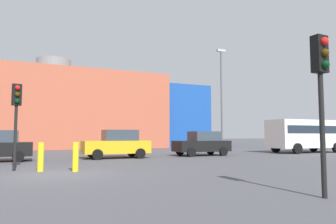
{
  "coord_description": "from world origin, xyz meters",
  "views": [
    {
      "loc": [
        -0.78,
        -12.44,
        1.46
      ],
      "look_at": [
        7.25,
        5.87,
        2.96
      ],
      "focal_mm": 33.21,
      "sensor_mm": 36.0,
      "label": 1
    }
  ],
  "objects_px": {
    "parked_car_2": "(117,144)",
    "bollard_yellow_1": "(41,157)",
    "traffic_light_near_right": "(321,77)",
    "street_lamp": "(222,94)",
    "white_bus": "(305,133)",
    "parked_car_3": "(202,144)",
    "bollard_yellow_0": "(76,157)",
    "traffic_light_island": "(16,107)"
  },
  "relations": [
    {
      "from": "traffic_light_near_right",
      "to": "parked_car_2",
      "type": "bearing_deg",
      "value": -178.33
    },
    {
      "from": "traffic_light_near_right",
      "to": "traffic_light_island",
      "type": "xyz_separation_m",
      "value": [
        -6.9,
        9.07,
        -0.18
      ]
    },
    {
      "from": "parked_car_3",
      "to": "bollard_yellow_0",
      "type": "relative_size",
      "value": 3.38
    },
    {
      "from": "bollard_yellow_0",
      "to": "street_lamp",
      "type": "xyz_separation_m",
      "value": [
        13.27,
        9.43,
        4.41
      ]
    },
    {
      "from": "parked_car_3",
      "to": "white_bus",
      "type": "xyz_separation_m",
      "value": [
        9.94,
        -0.16,
        0.76
      ]
    },
    {
      "from": "parked_car_2",
      "to": "bollard_yellow_0",
      "type": "relative_size",
      "value": 3.52
    },
    {
      "from": "traffic_light_island",
      "to": "bollard_yellow_0",
      "type": "relative_size",
      "value": 3.04
    },
    {
      "from": "traffic_light_island",
      "to": "street_lamp",
      "type": "distance_m",
      "value": 17.72
    },
    {
      "from": "parked_car_2",
      "to": "traffic_light_near_right",
      "type": "relative_size",
      "value": 1.08
    },
    {
      "from": "street_lamp",
      "to": "white_bus",
      "type": "bearing_deg",
      "value": -26.21
    },
    {
      "from": "parked_car_2",
      "to": "street_lamp",
      "type": "relative_size",
      "value": 0.47
    },
    {
      "from": "white_bus",
      "to": "parked_car_2",
      "type": "bearing_deg",
      "value": -0.55
    },
    {
      "from": "traffic_light_near_right",
      "to": "traffic_light_island",
      "type": "distance_m",
      "value": 11.4
    },
    {
      "from": "parked_car_3",
      "to": "white_bus",
      "type": "relative_size",
      "value": 0.59
    },
    {
      "from": "parked_car_3",
      "to": "parked_car_2",
      "type": "bearing_deg",
      "value": 0.0
    },
    {
      "from": "parked_car_2",
      "to": "street_lamp",
      "type": "xyz_separation_m",
      "value": [
        9.9,
        2.94,
        4.1
      ]
    },
    {
      "from": "traffic_light_near_right",
      "to": "bollard_yellow_1",
      "type": "relative_size",
      "value": 3.31
    },
    {
      "from": "parked_car_3",
      "to": "street_lamp",
      "type": "bearing_deg",
      "value": -141.17
    },
    {
      "from": "street_lamp",
      "to": "traffic_light_island",
      "type": "bearing_deg",
      "value": -152.17
    },
    {
      "from": "parked_car_3",
      "to": "traffic_light_island",
      "type": "relative_size",
      "value": 1.11
    },
    {
      "from": "parked_car_3",
      "to": "bollard_yellow_1",
      "type": "distance_m",
      "value": 12.4
    },
    {
      "from": "traffic_light_near_right",
      "to": "bollard_yellow_1",
      "type": "height_order",
      "value": "traffic_light_near_right"
    },
    {
      "from": "white_bus",
      "to": "bollard_yellow_1",
      "type": "height_order",
      "value": "white_bus"
    },
    {
      "from": "traffic_light_island",
      "to": "white_bus",
      "type": "bearing_deg",
      "value": 91.07
    },
    {
      "from": "white_bus",
      "to": "traffic_light_near_right",
      "type": "xyz_separation_m",
      "value": [
        -14.92,
        -14.17,
        1.21
      ]
    },
    {
      "from": "parked_car_2",
      "to": "bollard_yellow_0",
      "type": "bearing_deg",
      "value": 62.62
    },
    {
      "from": "traffic_light_near_right",
      "to": "bollard_yellow_0",
      "type": "xyz_separation_m",
      "value": [
        -4.64,
        7.84,
        -2.24
      ]
    },
    {
      "from": "traffic_light_island",
      "to": "bollard_yellow_1",
      "type": "height_order",
      "value": "traffic_light_island"
    },
    {
      "from": "traffic_light_near_right",
      "to": "street_lamp",
      "type": "xyz_separation_m",
      "value": [
        8.63,
        17.27,
        2.17
      ]
    },
    {
      "from": "white_bus",
      "to": "bollard_yellow_1",
      "type": "xyz_separation_m",
      "value": [
        -20.85,
        -5.74,
        -1.04
      ]
    },
    {
      "from": "parked_car_2",
      "to": "traffic_light_island",
      "type": "bearing_deg",
      "value": 43.05
    },
    {
      "from": "parked_car_2",
      "to": "bollard_yellow_1",
      "type": "xyz_separation_m",
      "value": [
        -4.66,
        -5.89,
        -0.31
      ]
    },
    {
      "from": "street_lamp",
      "to": "parked_car_2",
      "type": "bearing_deg",
      "value": -163.47
    },
    {
      "from": "traffic_light_island",
      "to": "parked_car_2",
      "type": "bearing_deg",
      "value": 120.96
    },
    {
      "from": "white_bus",
      "to": "bollard_yellow_0",
      "type": "xyz_separation_m",
      "value": [
        -19.56,
        -6.34,
        -1.03
      ]
    },
    {
      "from": "traffic_light_island",
      "to": "bollard_yellow_0",
      "type": "distance_m",
      "value": 3.3
    },
    {
      "from": "parked_car_2",
      "to": "bollard_yellow_0",
      "type": "distance_m",
      "value": 7.32
    },
    {
      "from": "traffic_light_near_right",
      "to": "white_bus",
      "type": "bearing_deg",
      "value": 130.13
    },
    {
      "from": "street_lamp",
      "to": "bollard_yellow_1",
      "type": "bearing_deg",
      "value": -148.76
    },
    {
      "from": "parked_car_2",
      "to": "bollard_yellow_1",
      "type": "bearing_deg",
      "value": 51.69
    },
    {
      "from": "parked_car_2",
      "to": "bollard_yellow_1",
      "type": "height_order",
      "value": "parked_car_2"
    },
    {
      "from": "parked_car_2",
      "to": "traffic_light_near_right",
      "type": "bearing_deg",
      "value": 95.07
    }
  ]
}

